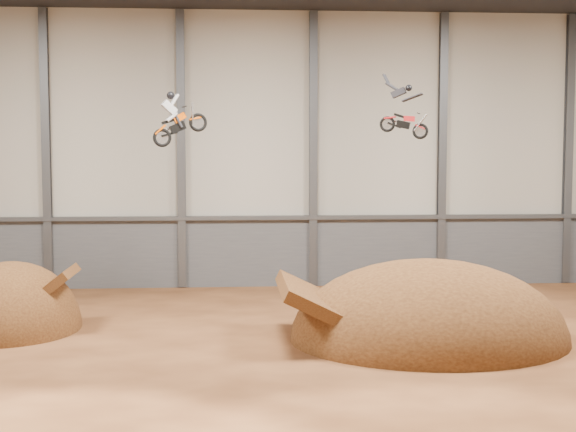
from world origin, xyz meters
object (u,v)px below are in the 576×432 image
object	(u,v)px
fmx_rider_a	(184,112)
fmx_rider_b	(402,107)
takeoff_ramp	(11,330)
landing_ramp	(428,339)

from	to	relation	value
fmx_rider_a	fmx_rider_b	distance (m)	8.72
takeoff_ramp	landing_ramp	distance (m)	16.02
fmx_rider_a	fmx_rider_b	size ratio (longest dim) A/B	0.92
landing_ramp	fmx_rider_a	xyz separation A→B (m)	(-9.13, 3.94, 8.49)
takeoff_ramp	fmx_rider_a	xyz separation A→B (m)	(6.67, 1.29, 8.49)
fmx_rider_a	takeoff_ramp	bearing A→B (deg)	175.61
takeoff_ramp	fmx_rider_b	size ratio (longest dim) A/B	2.44
takeoff_ramp	fmx_rider_b	bearing A→B (deg)	-2.83
fmx_rider_b	fmx_rider_a	bearing A→B (deg)	-171.89
landing_ramp	fmx_rider_b	xyz separation A→B (m)	(-0.66, 1.89, 8.62)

